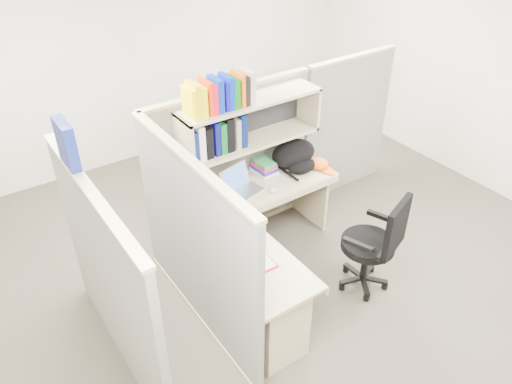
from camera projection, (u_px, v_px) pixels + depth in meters
ground at (283, 277)px, 4.80m from camera, size 6.00×6.00×0.00m
room_shell at (290, 125)px, 3.89m from camera, size 6.00×6.00×6.00m
cubicle at (223, 189)px, 4.43m from camera, size 3.79×1.84×1.95m
desk at (267, 278)px, 4.17m from camera, size 1.74×1.75×0.73m
laptop at (244, 182)px, 4.63m from camera, size 0.41×0.41×0.25m
backpack at (297, 156)px, 4.99m from camera, size 0.57×0.50×0.28m
orange_cap at (319, 164)px, 5.05m from camera, size 0.24×0.26×0.10m
snack_canister at (241, 234)px, 4.11m from camera, size 0.09×0.09×0.09m
tissue_box at (235, 275)px, 3.64m from camera, size 0.16×0.16×0.20m
mouse at (274, 190)px, 4.71m from camera, size 0.11×0.08×0.03m
paper_cup at (241, 176)px, 4.86m from camera, size 0.08×0.08×0.09m
book_stack at (264, 166)px, 4.98m from camera, size 0.20×0.27×0.12m
loose_paper at (257, 261)px, 3.91m from camera, size 0.20×0.26×0.00m
task_chair at (371, 257)px, 4.50m from camera, size 0.59×0.55×1.02m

